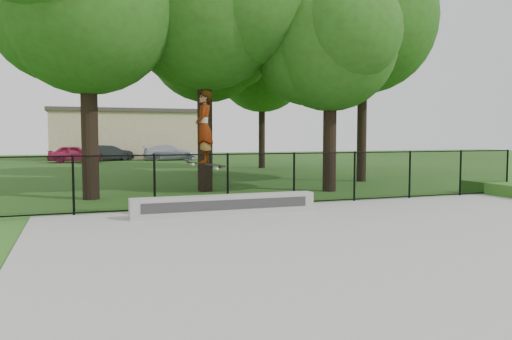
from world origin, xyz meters
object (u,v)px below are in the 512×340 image
Objects in this scene: car_a at (75,154)px; skater_airborne at (204,128)px; car_b at (109,153)px; grind_ledge at (225,205)px; car_c at (170,153)px.

car_a is 1.98× the size of skater_airborne.
skater_airborne is (3.08, -27.70, 1.57)m from car_a.
car_b is (2.54, 1.88, -0.02)m from car_a.
car_a reaches higher than car_b.
grind_ledge is 1.20× the size of car_c.
skater_airborne reaches higher than car_c.
car_b is (-1.09, 29.52, 0.31)m from grind_ledge.
car_c reaches higher than grind_ledge.
car_a is (-3.63, 27.64, 0.34)m from grind_ledge.
skater_airborne is (-0.55, -0.07, 1.91)m from grind_ledge.
car_c is at bearing -74.81° from car_a.
car_a is 3.16m from car_b.
car_b is 0.87× the size of car_c.
car_c is (3.66, 28.87, 0.31)m from grind_ledge.
grind_ledge is 1.99m from skater_airborne.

